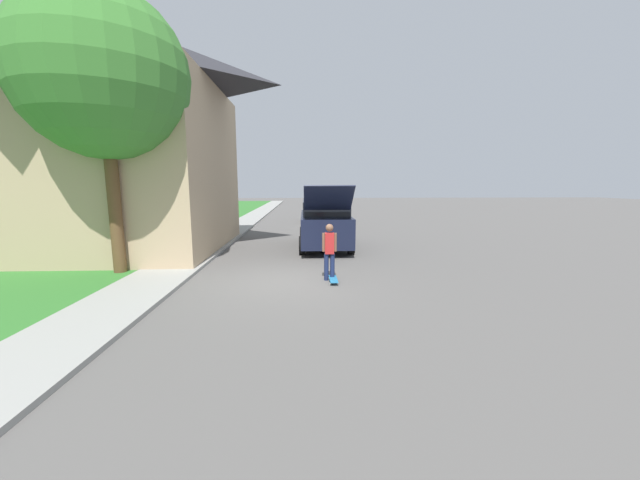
# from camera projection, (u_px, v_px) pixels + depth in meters

# --- Properties ---
(ground_plane) EXTENTS (120.00, 120.00, 0.00)m
(ground_plane) POSITION_uv_depth(u_px,v_px,m) (284.00, 280.00, 10.13)
(ground_plane) COLOR #54514F
(lawn) EXTENTS (10.00, 80.00, 0.08)m
(lawn) POSITION_uv_depth(u_px,v_px,m) (110.00, 245.00, 15.71)
(lawn) COLOR #2D6B28
(lawn) RESTS_ON ground_plane
(sidewalk) EXTENTS (1.80, 80.00, 0.10)m
(sidewalk) POSITION_uv_depth(u_px,v_px,m) (211.00, 244.00, 15.89)
(sidewalk) COLOR gray
(sidewalk) RESTS_ON ground_plane
(house) EXTENTS (10.55, 8.70, 9.12)m
(house) POSITION_uv_depth(u_px,v_px,m) (92.00, 129.00, 13.95)
(house) COLOR tan
(house) RESTS_ON lawn
(lawn_tree_near) EXTENTS (4.62, 4.62, 7.92)m
(lawn_tree_near) POSITION_uv_depth(u_px,v_px,m) (103.00, 75.00, 9.85)
(lawn_tree_near) COLOR brown
(lawn_tree_near) RESTS_ON lawn
(suv_parked) EXTENTS (2.13, 5.57, 2.66)m
(suv_parked) POSITION_uv_depth(u_px,v_px,m) (324.00, 222.00, 15.11)
(suv_parked) COLOR black
(suv_parked) RESTS_ON ground_plane
(car_down_street) EXTENTS (1.89, 4.03, 1.36)m
(car_down_street) POSITION_uv_depth(u_px,v_px,m) (319.00, 212.00, 25.75)
(car_down_street) COLOR silver
(car_down_street) RESTS_ON ground_plane
(skateboarder) EXTENTS (0.41, 0.21, 1.60)m
(skateboarder) POSITION_uv_depth(u_px,v_px,m) (329.00, 250.00, 9.97)
(skateboarder) COLOR #192347
(skateboarder) RESTS_ON ground_plane
(skateboard) EXTENTS (0.23, 0.81, 0.10)m
(skateboard) POSITION_uv_depth(u_px,v_px,m) (333.00, 279.00, 9.87)
(skateboard) COLOR #236B99
(skateboard) RESTS_ON ground_plane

